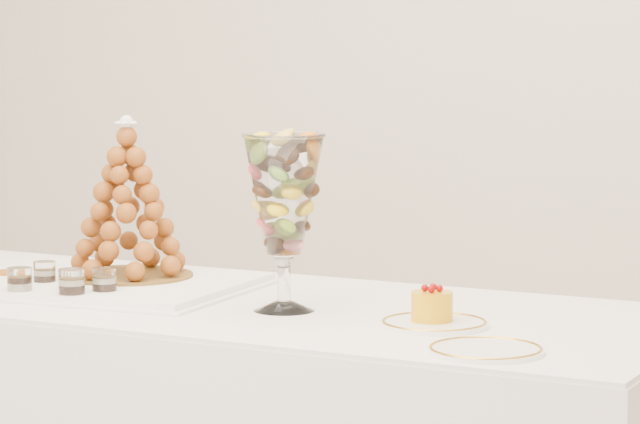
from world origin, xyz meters
The scene contains 12 objects.
lace_tray centered at (-0.50, 0.28, 0.78)m, with size 0.66×0.50×0.02m, color white.
macaron_vase centered at (0.02, 0.22, 1.02)m, with size 0.17×0.17×0.38m.
cake_plate centered at (0.38, 0.21, 0.78)m, with size 0.22×0.22×0.01m, color white.
spare_plate centered at (0.57, 0.01, 0.78)m, with size 0.22×0.22×0.01m, color white.
verrine_a centered at (-0.60, 0.18, 0.81)m, with size 0.05×0.05×0.07m, color white.
verrine_b centered at (-0.48, 0.12, 0.81)m, with size 0.05×0.05×0.07m, color white.
verrine_c centered at (-0.40, 0.14, 0.81)m, with size 0.05×0.05×0.07m, color white.
verrine_d centered at (-0.56, 0.05, 0.81)m, with size 0.05×0.05×0.07m, color white.
verrine_e centered at (-0.43, 0.07, 0.81)m, with size 0.06×0.06×0.08m, color white.
ramekin_back centered at (-0.72, 0.20, 0.79)m, with size 0.10×0.10×0.03m, color white.
croquembouche centered at (-0.47, 0.34, 0.98)m, with size 0.31×0.31×0.38m.
mousse_cake centered at (0.37, 0.21, 0.81)m, with size 0.09×0.09×0.08m.
Camera 1 is at (1.62, -2.56, 1.35)m, focal length 85.00 mm.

